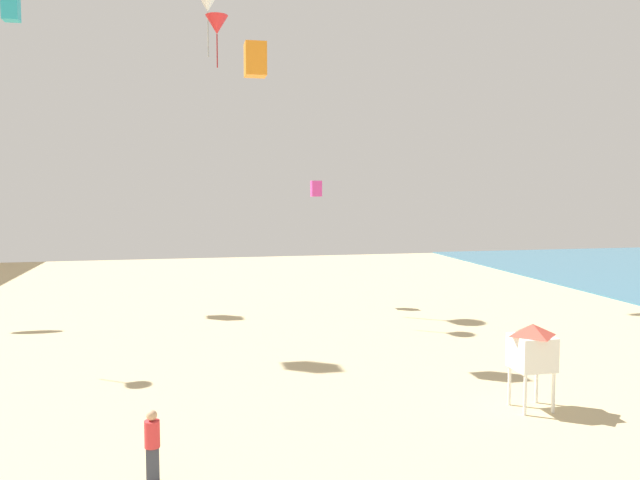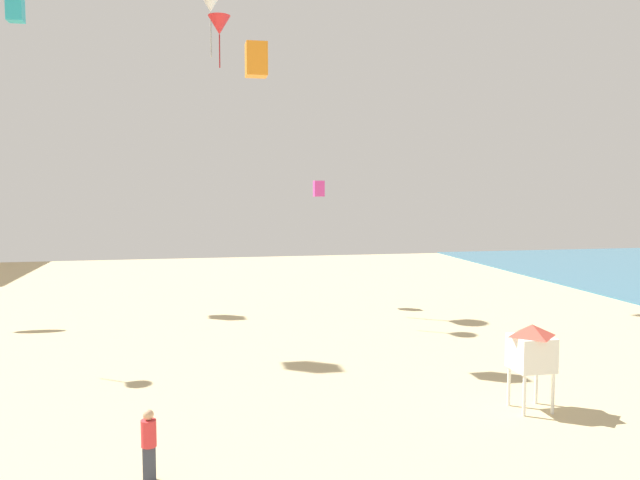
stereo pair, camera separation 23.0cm
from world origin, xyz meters
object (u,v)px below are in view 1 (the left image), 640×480
lifeguard_stand (532,348)px  kite_orange_box_2 (255,60)px  kite_flyer (152,442)px  kite_magenta_box (316,189)px  kite_red_delta (217,25)px  kite_cyan_box (11,8)px

lifeguard_stand → kite_orange_box_2: 14.71m
lifeguard_stand → kite_flyer: bearing=-151.5°
kite_flyer → kite_magenta_box: kite_magenta_box is taller
lifeguard_stand → kite_red_delta: size_ratio=0.99×
kite_orange_box_2 → kite_red_delta: bearing=97.3°
kite_flyer → lifeguard_stand: bearing=-7.2°
kite_flyer → kite_red_delta: bearing=62.0°
kite_cyan_box → kite_flyer: bearing=-71.4°
lifeguard_stand → kite_orange_box_2: size_ratio=1.98×
kite_flyer → kite_magenta_box: (8.10, 21.06, 5.59)m
kite_magenta_box → kite_cyan_box: (-16.71, 4.58, 10.18)m
lifeguard_stand → kite_cyan_box: 33.59m
kite_flyer → kite_cyan_box: bearing=88.2°
kite_flyer → lifeguard_stand: lifeguard_stand is taller
kite_flyer → kite_orange_box_2: (3.59, 11.02, 10.58)m
kite_magenta_box → kite_flyer: bearing=-111.0°
kite_flyer → kite_cyan_box: kite_cyan_box is taller
kite_cyan_box → lifeguard_stand: bearing=-50.1°
kite_cyan_box → kite_red_delta: bearing=-30.7°
kite_red_delta → kite_cyan_box: size_ratio=1.87×
kite_magenta_box → kite_red_delta: 10.12m
kite_magenta_box → kite_red_delta: kite_red_delta is taller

